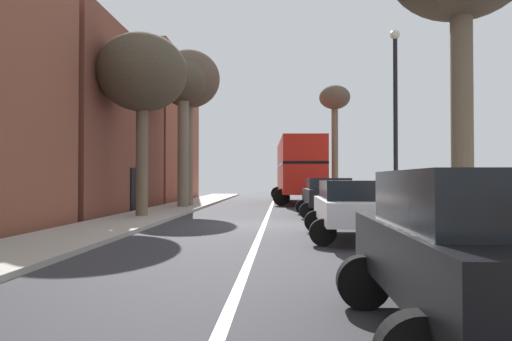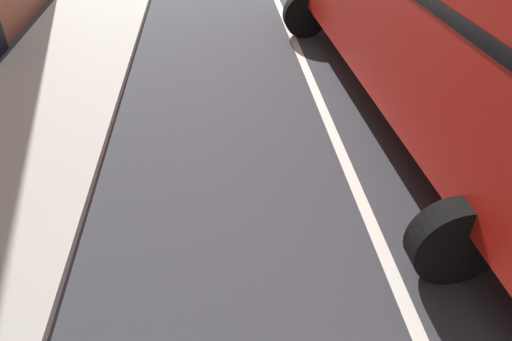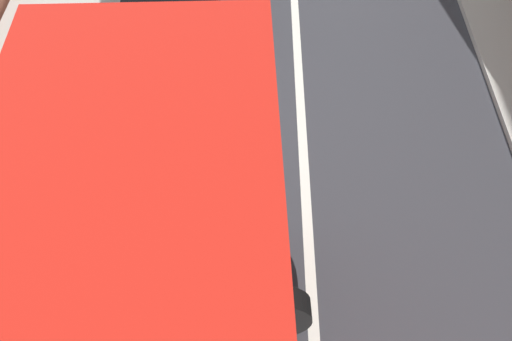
{
  "view_description": "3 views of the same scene",
  "coord_description": "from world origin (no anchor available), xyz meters",
  "views": [
    {
      "loc": [
        0.64,
        -16.53,
        1.57
      ],
      "look_at": [
        -0.67,
        7.02,
        1.99
      ],
      "focal_mm": 33.5,
      "sensor_mm": 36.0,
      "label": 1
    },
    {
      "loc": [
        -1.84,
        7.79,
        4.05
      ],
      "look_at": [
        -1.46,
        11.94,
        1.04
      ],
      "focal_mm": 33.67,
      "sensor_mm": 36.0,
      "label": 2
    },
    {
      "loc": [
        0.77,
        14.27,
        7.41
      ],
      "look_at": [
        0.8,
        10.14,
        2.13
      ],
      "focal_mm": 39.24,
      "sensor_mm": 36.0,
      "label": 3
    }
  ],
  "objects": []
}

